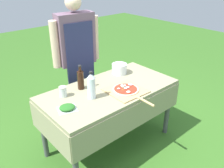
% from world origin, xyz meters
% --- Properties ---
extents(ground_plane, '(12.00, 12.00, 0.00)m').
position_xyz_m(ground_plane, '(0.00, 0.00, 0.00)').
color(ground_plane, '#386B23').
extents(prep_table, '(1.45, 0.74, 0.73)m').
position_xyz_m(prep_table, '(0.00, 0.00, 0.63)').
color(prep_table, gray).
rests_on(prep_table, ground).
extents(person_cook, '(0.60, 0.25, 1.61)m').
position_xyz_m(person_cook, '(0.05, 0.66, 0.95)').
color(person_cook, '#4C4C51').
rests_on(person_cook, ground).
extents(pizza_on_peel, '(0.37, 0.58, 0.05)m').
position_xyz_m(pizza_on_peel, '(0.09, -0.16, 0.74)').
color(pizza_on_peel, tan).
rests_on(pizza_on_peel, prep_table).
extents(oil_bottle, '(0.07, 0.07, 0.26)m').
position_xyz_m(oil_bottle, '(-0.23, 0.19, 0.84)').
color(oil_bottle, black).
rests_on(oil_bottle, prep_table).
extents(water_bottle, '(0.08, 0.08, 0.28)m').
position_xyz_m(water_bottle, '(-0.26, -0.04, 0.86)').
color(water_bottle, silver).
rests_on(water_bottle, prep_table).
extents(herb_container, '(0.20, 0.19, 0.04)m').
position_xyz_m(herb_container, '(-0.55, -0.06, 0.75)').
color(herb_container, silver).
rests_on(herb_container, prep_table).
extents(mixing_tub, '(0.18, 0.18, 0.12)m').
position_xyz_m(mixing_tub, '(0.34, 0.21, 0.79)').
color(mixing_tub, silver).
rests_on(mixing_tub, prep_table).
extents(sauce_jar, '(0.08, 0.08, 0.11)m').
position_xyz_m(sauce_jar, '(-0.45, 0.17, 0.78)').
color(sauce_jar, silver).
rests_on(sauce_jar, prep_table).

